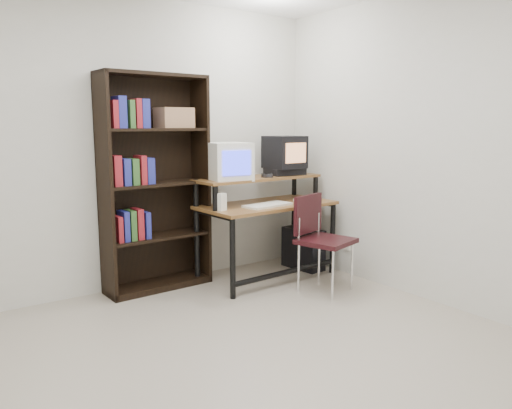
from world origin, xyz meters
TOP-DOWN VIEW (x-y plane):
  - floor at (0.00, 0.00)m, footprint 4.00×4.00m
  - back_wall at (0.00, 2.00)m, footprint 4.00×0.01m
  - right_wall at (2.00, 0.00)m, footprint 0.01×4.00m
  - computer_desk at (1.25, 1.53)m, footprint 1.35×0.72m
  - crt_monitor at (0.89, 1.63)m, footprint 0.42×0.42m
  - vcr at (1.58, 1.65)m, footprint 0.38×0.29m
  - crt_tv at (1.57, 1.64)m, footprint 0.35×0.35m
  - cd_spindle at (1.28, 1.55)m, footprint 0.13×0.13m
  - keyboard at (1.16, 1.38)m, footprint 0.50×0.27m
  - mousepad at (1.58, 1.43)m, footprint 0.22×0.18m
  - mouse at (1.59, 1.43)m, footprint 0.11×0.08m
  - desk_speaker at (0.68, 1.42)m, footprint 0.10×0.10m
  - pc_tower at (1.75, 1.54)m, footprint 0.24×0.47m
  - school_chair at (1.42, 0.94)m, footprint 0.53×0.53m
  - bookshelf at (0.24, 1.86)m, footprint 0.97×0.36m
  - wall_outlet at (1.99, 1.15)m, footprint 0.02×0.08m

SIDE VIEW (x-z plane):
  - floor at x=0.00m, z-range -0.01..0.00m
  - pc_tower at x=1.75m, z-range 0.00..0.42m
  - wall_outlet at x=1.99m, z-range 0.24..0.36m
  - school_chair at x=1.42m, z-range 0.10..0.96m
  - computer_desk at x=1.25m, z-range 0.21..1.19m
  - mousepad at x=1.58m, z-range 0.72..0.73m
  - keyboard at x=1.16m, z-range 0.72..0.75m
  - mouse at x=1.59m, z-range 0.73..0.76m
  - desk_speaker at x=0.68m, z-range 0.72..0.89m
  - bookshelf at x=0.24m, z-range 0.02..1.94m
  - cd_spindle at x=1.28m, z-range 0.97..1.02m
  - vcr at x=1.58m, z-range 0.97..1.05m
  - crt_monitor at x=0.89m, z-range 0.97..1.32m
  - crt_tv at x=1.57m, z-range 1.05..1.37m
  - back_wall at x=0.00m, z-range 0.00..2.60m
  - right_wall at x=2.00m, z-range 0.00..2.60m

